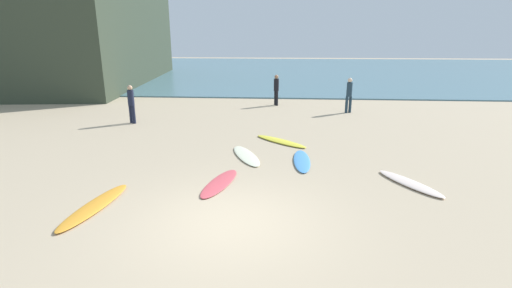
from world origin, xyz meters
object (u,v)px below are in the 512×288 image
beachgoer_near (349,93)px  beachgoer_far (131,102)px  surfboard_0 (220,183)px  beachgoer_mid (276,88)px  surfboard_1 (95,206)px  surfboard_2 (410,183)px  surfboard_5 (281,141)px  surfboard_3 (246,156)px  surfboard_4 (302,161)px

beachgoer_near → beachgoer_far: beachgoer_near is taller
surfboard_0 → beachgoer_mid: (1.25, 11.72, 0.92)m
surfboard_1 → surfboard_2: size_ratio=1.20×
surfboard_1 → beachgoer_mid: 13.91m
surfboard_5 → surfboard_1: bearing=5.5°
surfboard_2 → surfboard_3: bearing=125.4°
surfboard_2 → beachgoer_near: (-0.08, 9.59, 0.95)m
surfboard_4 → beachgoer_far: bearing=146.6°
surfboard_5 → beachgoer_far: beachgoer_far is taller
surfboard_2 → surfboard_5: (-3.46, 3.83, -0.01)m
surfboard_2 → surfboard_4: surfboard_2 is taller
beachgoer_mid → beachgoer_far: size_ratio=1.00×
surfboard_1 → surfboard_4: (4.91, 3.58, -0.01)m
surfboard_0 → surfboard_3: (0.48, 2.38, 0.00)m
beachgoer_far → beachgoer_near: bearing=-132.7°
surfboard_4 → beachgoer_far: (-7.37, 4.80, 0.92)m
beachgoer_near → surfboard_4: bearing=54.1°
surfboard_0 → beachgoer_mid: bearing=-82.8°
surfboard_1 → beachgoer_near: beachgoer_near is taller
surfboard_2 → beachgoer_far: (-10.15, 6.45, 0.91)m
surfboard_3 → beachgoer_near: bearing=36.9°
surfboard_1 → surfboard_3: size_ratio=1.14×
surfboard_1 → surfboard_2: surfboard_2 is taller
surfboard_1 → beachgoer_near: (7.61, 11.52, 0.95)m
surfboard_2 → surfboard_4: 3.24m
surfboard_4 → surfboard_5: surfboard_5 is taller
surfboard_2 → surfboard_5: size_ratio=0.90×
surfboard_1 → surfboard_3: surfboard_1 is taller
beachgoer_mid → beachgoer_far: beachgoer_far is taller
beachgoer_far → surfboard_0: bearing=156.9°
surfboard_3 → surfboard_1: bearing=-150.3°
surfboard_1 → beachgoer_mid: (3.89, 13.33, 0.91)m
surfboard_4 → beachgoer_mid: bearing=95.7°
surfboard_5 → beachgoer_far: size_ratio=1.39×
surfboard_0 → beachgoer_near: beachgoer_near is taller
surfboard_3 → surfboard_4: bearing=-34.8°
surfboard_1 → beachgoer_mid: bearing=-98.7°
surfboard_3 → surfboard_0: bearing=-123.6°
beachgoer_mid → surfboard_1: bearing=137.7°
surfboard_1 → surfboard_2: (7.69, 1.93, 0.00)m
surfboard_2 → beachgoer_mid: beachgoer_mid is taller
beachgoer_mid → surfboard_5: bearing=156.5°
surfboard_2 → beachgoer_mid: 12.05m
surfboard_2 → beachgoer_far: size_ratio=1.25×
surfboard_0 → surfboard_1: size_ratio=0.81×
surfboard_0 → surfboard_1: (-2.64, -1.60, 0.01)m
surfboard_3 → surfboard_4: (1.79, -0.40, 0.00)m
surfboard_4 → beachgoer_near: bearing=70.9°
beachgoer_far → surfboard_3: bearing=171.7°
surfboard_0 → beachgoer_near: (4.98, 9.91, 0.96)m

